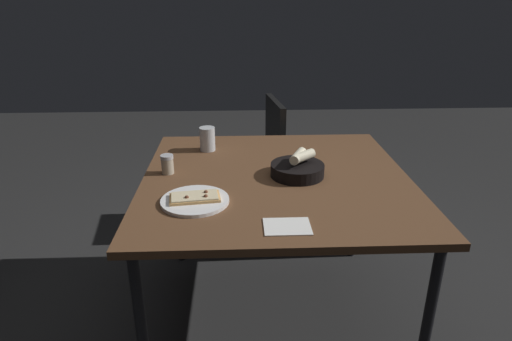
{
  "coord_description": "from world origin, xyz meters",
  "views": [
    {
      "loc": [
        0.16,
        1.74,
        1.49
      ],
      "look_at": [
        0.09,
        0.02,
        0.79
      ],
      "focal_mm": 30.78,
      "sensor_mm": 36.0,
      "label": 1
    }
  ],
  "objects_px": {
    "bread_basket": "(297,168)",
    "beer_glass": "(207,140)",
    "pepper_shaker": "(167,165)",
    "chair_near": "(256,156)",
    "dining_table": "(276,187)",
    "pizza_plate": "(195,200)"
  },
  "relations": [
    {
      "from": "beer_glass",
      "to": "chair_near",
      "type": "distance_m",
      "value": 0.68
    },
    {
      "from": "pizza_plate",
      "to": "chair_near",
      "type": "xyz_separation_m",
      "value": [
        -0.28,
        -1.14,
        -0.25
      ]
    },
    {
      "from": "bread_basket",
      "to": "beer_glass",
      "type": "relative_size",
      "value": 1.96
    },
    {
      "from": "chair_near",
      "to": "bread_basket",
      "type": "bearing_deg",
      "value": 98.78
    },
    {
      "from": "pizza_plate",
      "to": "chair_near",
      "type": "height_order",
      "value": "chair_near"
    },
    {
      "from": "dining_table",
      "to": "bread_basket",
      "type": "height_order",
      "value": "bread_basket"
    },
    {
      "from": "pizza_plate",
      "to": "pepper_shaker",
      "type": "bearing_deg",
      "value": -63.89
    },
    {
      "from": "bread_basket",
      "to": "pepper_shaker",
      "type": "height_order",
      "value": "bread_basket"
    },
    {
      "from": "pepper_shaker",
      "to": "pizza_plate",
      "type": "bearing_deg",
      "value": 116.11
    },
    {
      "from": "dining_table",
      "to": "bread_basket",
      "type": "bearing_deg",
      "value": -178.07
    },
    {
      "from": "dining_table",
      "to": "bread_basket",
      "type": "xyz_separation_m",
      "value": [
        -0.09,
        -0.0,
        0.09
      ]
    },
    {
      "from": "dining_table",
      "to": "beer_glass",
      "type": "distance_m",
      "value": 0.48
    },
    {
      "from": "pizza_plate",
      "to": "bread_basket",
      "type": "relative_size",
      "value": 1.12
    },
    {
      "from": "bread_basket",
      "to": "pepper_shaker",
      "type": "distance_m",
      "value": 0.56
    },
    {
      "from": "beer_glass",
      "to": "dining_table",
      "type": "bearing_deg",
      "value": 132.23
    },
    {
      "from": "bread_basket",
      "to": "beer_glass",
      "type": "distance_m",
      "value": 0.53
    },
    {
      "from": "pizza_plate",
      "to": "pepper_shaker",
      "type": "xyz_separation_m",
      "value": [
        0.14,
        -0.29,
        0.03
      ]
    },
    {
      "from": "bread_basket",
      "to": "pepper_shaker",
      "type": "xyz_separation_m",
      "value": [
        0.56,
        -0.05,
        0.0
      ]
    },
    {
      "from": "dining_table",
      "to": "beer_glass",
      "type": "bearing_deg",
      "value": -47.77
    },
    {
      "from": "dining_table",
      "to": "chair_near",
      "type": "bearing_deg",
      "value": -86.99
    },
    {
      "from": "bread_basket",
      "to": "pizza_plate",
      "type": "bearing_deg",
      "value": 30.02
    },
    {
      "from": "pepper_shaker",
      "to": "chair_near",
      "type": "bearing_deg",
      "value": -116.6
    }
  ]
}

